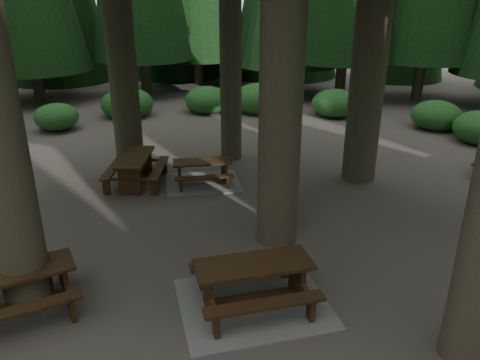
% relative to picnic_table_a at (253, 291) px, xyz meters
% --- Properties ---
extents(ground, '(80.00, 80.00, 0.00)m').
position_rel_picnic_table_a_xyz_m(ground, '(-0.83, 2.13, -0.28)').
color(ground, '#4D453F').
rests_on(ground, ground).
extents(picnic_table_a, '(3.08, 2.92, 0.82)m').
position_rel_picnic_table_a_xyz_m(picnic_table_a, '(0.00, 0.00, 0.00)').
color(picnic_table_a, gray).
rests_on(picnic_table_a, ground).
extents(picnic_table_b, '(1.87, 2.13, 0.80)m').
position_rel_picnic_table_a_xyz_m(picnic_table_b, '(-4.23, 4.39, 0.24)').
color(picnic_table_b, '#351C10').
rests_on(picnic_table_b, ground).
extents(picnic_table_c, '(2.45, 2.27, 0.66)m').
position_rel_picnic_table_a_xyz_m(picnic_table_c, '(-2.50, 4.84, -0.07)').
color(picnic_table_c, gray).
rests_on(picnic_table_c, ground).
extents(picnic_table_e, '(2.32, 2.30, 0.79)m').
position_rel_picnic_table_a_xyz_m(picnic_table_e, '(-3.63, -1.12, 0.24)').
color(picnic_table_e, '#351C10').
rests_on(picnic_table_e, ground).
extents(shrub_ring, '(23.86, 24.64, 1.49)m').
position_rel_picnic_table_a_xyz_m(shrub_ring, '(-0.12, 2.88, 0.12)').
color(shrub_ring, '#1D5623').
rests_on(shrub_ring, ground).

